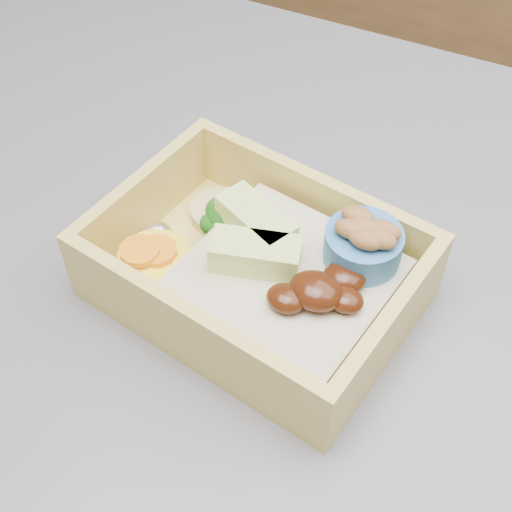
% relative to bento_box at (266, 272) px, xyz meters
% --- Properties ---
extents(bento_box, '(0.21, 0.17, 0.07)m').
position_rel_bento_box_xyz_m(bento_box, '(0.00, 0.00, 0.00)').
color(bento_box, '#D3B957').
rests_on(bento_box, island).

